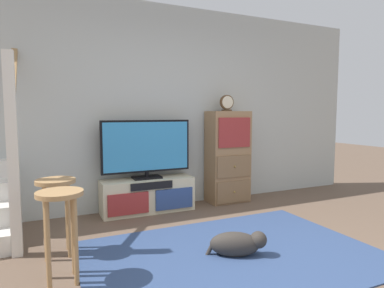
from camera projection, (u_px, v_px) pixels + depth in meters
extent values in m
plane|color=brown|center=(276.00, 288.00, 2.43)|extent=(20.00, 20.00, 0.00)
cube|color=#B2B7B2|center=(162.00, 107.00, 4.53)|extent=(6.40, 0.12, 2.70)
cube|color=navy|center=(233.00, 255.00, 2.97)|extent=(2.60, 1.80, 0.01)
cube|color=beige|center=(148.00, 195.00, 4.27)|extent=(1.18, 0.36, 0.43)
cube|color=maroon|center=(129.00, 204.00, 3.98)|extent=(0.50, 0.02, 0.26)
cube|color=#2D4784|center=(174.00, 199.00, 4.23)|extent=(0.50, 0.02, 0.26)
cube|color=black|center=(152.00, 186.00, 4.09)|extent=(0.53, 0.02, 0.09)
cube|color=black|center=(147.00, 177.00, 4.27)|extent=(0.36, 0.22, 0.02)
cylinder|color=black|center=(147.00, 174.00, 4.27)|extent=(0.05, 0.05, 0.06)
cube|color=black|center=(146.00, 146.00, 4.23)|extent=(1.15, 0.05, 0.66)
cube|color=#338CCC|center=(147.00, 146.00, 4.21)|extent=(1.10, 0.01, 0.61)
cube|color=#93704C|center=(228.00, 157.00, 4.74)|extent=(0.58, 0.34, 1.29)
cube|color=brown|center=(234.00, 192.00, 4.62)|extent=(0.53, 0.02, 0.30)
sphere|color=olive|center=(235.00, 192.00, 4.60)|extent=(0.03, 0.03, 0.03)
cube|color=brown|center=(234.00, 166.00, 4.58)|extent=(0.53, 0.02, 0.30)
sphere|color=olive|center=(235.00, 167.00, 4.57)|extent=(0.03, 0.03, 0.03)
cube|color=maroon|center=(235.00, 132.00, 4.54)|extent=(0.49, 0.02, 0.41)
cube|color=#4C3823|center=(227.00, 110.00, 4.64)|extent=(0.12, 0.08, 0.02)
cylinder|color=brown|center=(227.00, 102.00, 4.63)|extent=(0.20, 0.04, 0.20)
cylinder|color=beige|center=(228.00, 102.00, 4.61)|extent=(0.17, 0.01, 0.17)
cube|color=silver|center=(13.00, 156.00, 2.89)|extent=(0.09, 0.09, 1.80)
cube|color=#9E7547|center=(13.00, 71.00, 3.40)|extent=(0.06, 1.33, 0.99)
cylinder|color=#A37A4C|center=(48.00, 246.00, 2.36)|extent=(0.04, 0.04, 0.66)
cylinder|color=#A37A4C|center=(76.00, 242.00, 2.44)|extent=(0.04, 0.04, 0.66)
cylinder|color=#A37A4C|center=(47.00, 237.00, 2.53)|extent=(0.04, 0.04, 0.66)
cylinder|color=#A37A4C|center=(73.00, 233.00, 2.61)|extent=(0.04, 0.04, 0.66)
cylinder|color=#A37A4C|center=(60.00, 193.00, 2.45)|extent=(0.34, 0.34, 0.03)
cylinder|color=#A37A4C|center=(46.00, 224.00, 2.83)|extent=(0.04, 0.04, 0.65)
cylinder|color=#A37A4C|center=(69.00, 221.00, 2.91)|extent=(0.04, 0.04, 0.65)
cylinder|color=#A37A4C|center=(45.00, 218.00, 3.00)|extent=(0.04, 0.04, 0.65)
cylinder|color=#A37A4C|center=(67.00, 215.00, 3.08)|extent=(0.04, 0.04, 0.65)
cylinder|color=#A37A4C|center=(55.00, 181.00, 2.93)|extent=(0.34, 0.34, 0.03)
ellipsoid|color=#332D28|center=(235.00, 244.00, 2.95)|extent=(0.48, 0.38, 0.22)
sphere|color=#332D28|center=(258.00, 240.00, 2.93)|extent=(0.15, 0.15, 0.15)
cylinder|color=#332D28|center=(211.00, 247.00, 2.96)|extent=(0.11, 0.08, 0.16)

